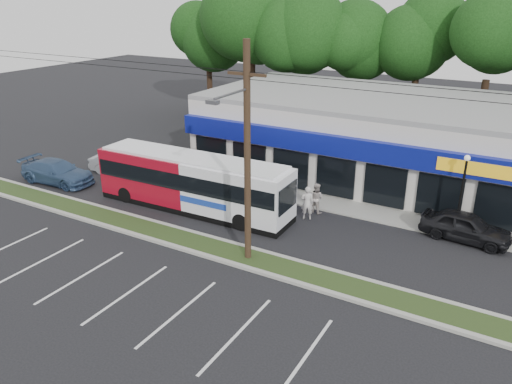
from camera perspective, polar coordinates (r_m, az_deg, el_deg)
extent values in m
plane|color=black|center=(24.55, -8.20, -6.86)|extent=(120.00, 120.00, 0.00)
cube|color=#1D3114|center=(25.22, -6.82, -5.81)|extent=(40.00, 1.60, 0.12)
cube|color=#9E9E93|center=(24.62, -7.99, -6.57)|extent=(40.00, 0.25, 0.14)
cube|color=#9E9E93|center=(25.82, -5.70, -5.04)|extent=(40.00, 0.25, 0.14)
cube|color=#9E9E93|center=(29.54, 10.41, -1.74)|extent=(32.00, 2.20, 0.10)
cube|color=beige|center=(34.96, 15.43, 5.83)|extent=(25.00, 12.00, 5.00)
cube|color=#0F1991|center=(28.92, 12.31, 4.68)|extent=(25.00, 0.50, 1.20)
cube|color=black|center=(29.73, 12.12, 1.09)|extent=(24.00, 0.12, 2.40)
cube|color=gold|center=(27.53, 26.05, 2.02)|extent=(6.00, 0.06, 0.70)
cube|color=gray|center=(34.36, 15.87, 10.07)|extent=(25.00, 12.00, 0.30)
cylinder|color=black|center=(21.73, -0.99, 3.89)|extent=(0.30, 0.30, 10.00)
cube|color=black|center=(20.90, -1.06, 13.31)|extent=(1.80, 0.12, 0.12)
cylinder|color=#59595E|center=(20.00, -2.84, 11.15)|extent=(0.10, 2.40, 0.10)
cube|color=#59595E|center=(18.95, -4.98, 10.19)|extent=(0.50, 0.25, 0.15)
cylinder|color=black|center=(22.56, -7.82, 14.02)|extent=(50.00, 0.02, 0.02)
cylinder|color=black|center=(22.60, -7.78, 13.26)|extent=(50.00, 0.02, 0.02)
cylinder|color=black|center=(27.45, 22.36, -0.56)|extent=(0.12, 0.12, 4.00)
sphere|color=silver|center=(26.78, 23.00, 3.60)|extent=(0.30, 0.30, 0.30)
cylinder|color=black|center=(52.74, -4.92, 12.17)|extent=(0.56, 0.56, 5.72)
sphere|color=black|center=(52.09, -5.13, 18.24)|extent=(6.76, 6.76, 6.76)
cylinder|color=black|center=(50.10, -0.10, 11.73)|extent=(0.56, 0.56, 5.72)
sphere|color=black|center=(49.42, -0.11, 18.12)|extent=(6.76, 6.76, 6.76)
cylinder|color=black|center=(47.85, 5.20, 11.16)|extent=(0.56, 0.56, 5.72)
sphere|color=black|center=(47.13, 5.44, 17.85)|extent=(6.76, 6.76, 6.76)
cylinder|color=black|center=(46.03, 10.94, 10.43)|extent=(0.56, 0.56, 5.72)
sphere|color=black|center=(45.28, 11.46, 17.37)|extent=(6.76, 6.76, 6.76)
cylinder|color=black|center=(44.69, 17.05, 9.53)|extent=(0.56, 0.56, 5.72)
sphere|color=black|center=(43.93, 17.89, 16.65)|extent=(6.76, 6.76, 6.76)
cylinder|color=black|center=(43.89, 23.43, 8.48)|extent=(0.56, 0.56, 5.72)
sphere|color=black|center=(43.11, 24.58, 15.69)|extent=(6.76, 6.76, 6.76)
cube|color=maroon|center=(30.34, -11.81, 2.16)|extent=(5.99, 2.61, 2.72)
cube|color=white|center=(27.07, -2.10, 0.18)|extent=(5.99, 2.61, 2.72)
cube|color=black|center=(29.16, -7.09, -1.55)|extent=(11.92, 2.70, 0.35)
cube|color=black|center=(28.49, -7.26, 1.83)|extent=(11.69, 2.80, 0.94)
cube|color=black|center=(25.72, 3.66, -0.64)|extent=(0.11, 2.10, 1.38)
cube|color=#193899|center=(27.06, -6.13, -1.25)|extent=(2.97, 0.10, 0.35)
cube|color=white|center=(28.14, -7.36, 3.92)|extent=(11.32, 2.49, 0.18)
cylinder|color=black|center=(30.75, -14.66, -0.29)|extent=(0.96, 0.30, 0.95)
cylinder|color=black|center=(32.29, -12.01, 1.03)|extent=(0.96, 0.30, 0.95)
cylinder|color=black|center=(26.29, -1.73, -3.43)|extent=(0.96, 0.30, 0.95)
cylinder|color=black|center=(28.07, 0.55, -1.71)|extent=(0.96, 0.30, 0.95)
imported|color=black|center=(27.28, 22.83, -3.65)|extent=(4.53, 2.16, 1.49)
imported|color=#B5B9BD|center=(35.71, -15.10, 3.21)|extent=(4.64, 2.41, 1.46)
imported|color=#324B6F|center=(35.21, -21.77, 2.16)|extent=(5.33, 2.43, 1.51)
imported|color=beige|center=(27.52, 5.87, -1.24)|extent=(0.83, 0.71, 1.92)
imported|color=#B3A8A1|center=(28.46, 6.90, -0.67)|extent=(0.97, 0.83, 1.75)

